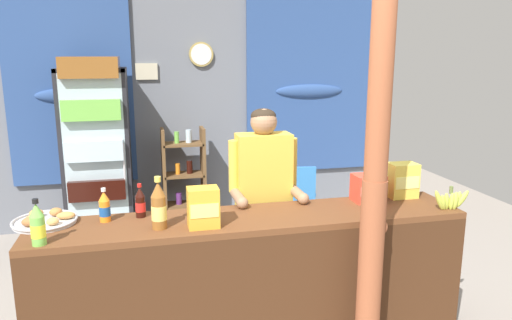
{
  "coord_description": "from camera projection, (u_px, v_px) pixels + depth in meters",
  "views": [
    {
      "loc": [
        -0.62,
        -2.42,
        1.98
      ],
      "look_at": [
        0.16,
        0.89,
        1.23
      ],
      "focal_mm": 33.83,
      "sensor_mm": 36.0,
      "label": 1
    }
  ],
  "objects": [
    {
      "name": "snack_box_instant_noodle",
      "position": [
        402.0,
        180.0,
        3.46
      ],
      "size": [
        0.2,
        0.15,
        0.25
      ],
      "color": "#EAD14C",
      "rests_on": "stall_counter"
    },
    {
      "name": "shopkeeper",
      "position": [
        264.0,
        190.0,
        3.52
      ],
      "size": [
        0.5,
        0.42,
        1.6
      ],
      "color": "#28282D",
      "rests_on": "ground"
    },
    {
      "name": "stall_counter",
      "position": [
        257.0,
        279.0,
        3.05
      ],
      "size": [
        2.74,
        0.51,
        0.96
      ],
      "color": "brown",
      "rests_on": "ground"
    },
    {
      "name": "pastry_tray",
      "position": [
        45.0,
        220.0,
        2.93
      ],
      "size": [
        0.38,
        0.38,
        0.07
      ],
      "color": "#BCBCC1",
      "rests_on": "stall_counter"
    },
    {
      "name": "soda_bottle_cola",
      "position": [
        140.0,
        203.0,
        3.04
      ],
      "size": [
        0.06,
        0.06,
        0.22
      ],
      "color": "black",
      "rests_on": "stall_counter"
    },
    {
      "name": "snack_box_crackers",
      "position": [
        368.0,
        188.0,
        3.37
      ],
      "size": [
        0.21,
        0.16,
        0.19
      ],
      "color": "#E5422D",
      "rests_on": "stall_counter"
    },
    {
      "name": "plastic_lawn_chair",
      "position": [
        293.0,
        198.0,
        5.05
      ],
      "size": [
        0.5,
        0.5,
        0.86
      ],
      "color": "#3884D6",
      "rests_on": "ground"
    },
    {
      "name": "soda_bottle_lime_soda",
      "position": [
        38.0,
        225.0,
        2.59
      ],
      "size": [
        0.08,
        0.08,
        0.26
      ],
      "color": "#75C64C",
      "rests_on": "stall_counter"
    },
    {
      "name": "back_wall_curtained",
      "position": [
        197.0,
        104.0,
        5.62
      ],
      "size": [
        4.98,
        0.22,
        2.73
      ],
      "color": "slate",
      "rests_on": "ground"
    },
    {
      "name": "bottle_shelf_rack",
      "position": [
        184.0,
        178.0,
        5.43
      ],
      "size": [
        0.48,
        0.28,
        1.17
      ],
      "color": "brown",
      "rests_on": "ground"
    },
    {
      "name": "banana_bunch",
      "position": [
        451.0,
        200.0,
        3.2
      ],
      "size": [
        0.28,
        0.06,
        0.16
      ],
      "color": "#B7C647",
      "rests_on": "stall_counter"
    },
    {
      "name": "soda_bottle_iced_tea",
      "position": [
        159.0,
        207.0,
        2.83
      ],
      "size": [
        0.09,
        0.09,
        0.32
      ],
      "color": "brown",
      "rests_on": "stall_counter"
    },
    {
      "name": "snack_box_choco_powder",
      "position": [
        203.0,
        207.0,
        2.86
      ],
      "size": [
        0.18,
        0.14,
        0.24
      ],
      "color": "gold",
      "rests_on": "stall_counter"
    },
    {
      "name": "ground_plane",
      "position": [
        227.0,
        293.0,
        4.07
      ],
      "size": [
        8.24,
        8.24,
        0.0
      ],
      "primitive_type": "plane",
      "color": "gray"
    },
    {
      "name": "timber_post",
      "position": [
        375.0,
        189.0,
        2.77
      ],
      "size": [
        0.17,
        0.15,
        2.54
      ],
      "color": "#995133",
      "rests_on": "ground"
    },
    {
      "name": "soda_bottle_orange_soda",
      "position": [
        105.0,
        207.0,
        2.96
      ],
      "size": [
        0.07,
        0.07,
        0.21
      ],
      "color": "orange",
      "rests_on": "stall_counter"
    },
    {
      "name": "drink_fridge",
      "position": [
        97.0,
        145.0,
        4.95
      ],
      "size": [
        0.66,
        0.7,
        1.95
      ],
      "color": "#232328",
      "rests_on": "ground"
    }
  ]
}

